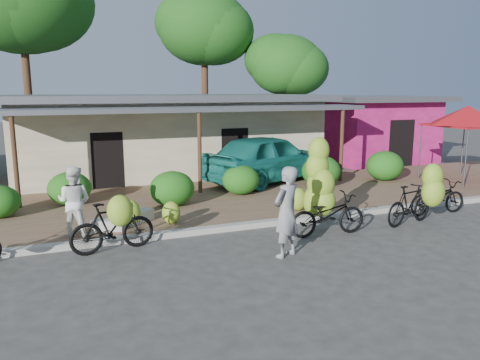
{
  "coord_description": "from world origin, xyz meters",
  "views": [
    {
      "loc": [
        -4.5,
        -8.84,
        3.54
      ],
      "look_at": [
        0.01,
        2.47,
        1.2
      ],
      "focal_mm": 35.0,
      "sensor_mm": 36.0,
      "label": 1
    }
  ],
  "objects_px": {
    "red_canopy": "(468,116)",
    "teal_van": "(268,158)",
    "tree_near_right": "(282,63)",
    "bike_left": "(113,225)",
    "bike_far_right": "(437,198)",
    "vendor": "(286,212)",
    "bike_center": "(324,199)",
    "bike_right": "(416,199)",
    "tree_center_right": "(200,26)",
    "bystander": "(74,201)",
    "sack_far": "(107,225)",
    "sack_near": "(138,217)"
  },
  "relations": [
    {
      "from": "red_canopy",
      "to": "bike_far_right",
      "type": "height_order",
      "value": "red_canopy"
    },
    {
      "from": "sack_far",
      "to": "bystander",
      "type": "xyz_separation_m",
      "value": [
        -0.74,
        -0.16,
        0.7
      ]
    },
    {
      "from": "vendor",
      "to": "teal_van",
      "type": "relative_size",
      "value": 0.37
    },
    {
      "from": "sack_near",
      "to": "bystander",
      "type": "height_order",
      "value": "bystander"
    },
    {
      "from": "bike_center",
      "to": "bystander",
      "type": "xyz_separation_m",
      "value": [
        -5.8,
        1.67,
        0.08
      ]
    },
    {
      "from": "bike_center",
      "to": "sack_near",
      "type": "xyz_separation_m",
      "value": [
        -4.24,
        2.28,
        -0.61
      ]
    },
    {
      "from": "vendor",
      "to": "tree_center_right",
      "type": "bearing_deg",
      "value": -126.49
    },
    {
      "from": "bike_far_right",
      "to": "tree_center_right",
      "type": "bearing_deg",
      "value": 10.85
    },
    {
      "from": "vendor",
      "to": "red_canopy",
      "type": "bearing_deg",
      "value": 179.33
    },
    {
      "from": "vendor",
      "to": "bike_left",
      "type": "bearing_deg",
      "value": -50.81
    },
    {
      "from": "sack_far",
      "to": "bike_left",
      "type": "bearing_deg",
      "value": -89.81
    },
    {
      "from": "bike_right",
      "to": "bystander",
      "type": "height_order",
      "value": "bystander"
    },
    {
      "from": "bike_left",
      "to": "sack_near",
      "type": "relative_size",
      "value": 2.29
    },
    {
      "from": "bike_center",
      "to": "bike_right",
      "type": "distance_m",
      "value": 2.63
    },
    {
      "from": "tree_near_right",
      "to": "vendor",
      "type": "height_order",
      "value": "tree_near_right"
    },
    {
      "from": "bike_left",
      "to": "bike_center",
      "type": "relative_size",
      "value": 0.81
    },
    {
      "from": "bike_center",
      "to": "sack_near",
      "type": "bearing_deg",
      "value": 64.47
    },
    {
      "from": "sack_far",
      "to": "vendor",
      "type": "bearing_deg",
      "value": -41.17
    },
    {
      "from": "bike_right",
      "to": "bike_center",
      "type": "bearing_deg",
      "value": 68.34
    },
    {
      "from": "tree_near_right",
      "to": "bike_right",
      "type": "height_order",
      "value": "tree_near_right"
    },
    {
      "from": "bike_far_right",
      "to": "teal_van",
      "type": "height_order",
      "value": "teal_van"
    },
    {
      "from": "bike_center",
      "to": "bike_right",
      "type": "relative_size",
      "value": 1.28
    },
    {
      "from": "tree_near_right",
      "to": "bike_center",
      "type": "height_order",
      "value": "tree_near_right"
    },
    {
      "from": "tree_near_right",
      "to": "bike_right",
      "type": "xyz_separation_m",
      "value": [
        -3.07,
        -14.06,
        -4.25
      ]
    },
    {
      "from": "sack_near",
      "to": "bike_left",
      "type": "bearing_deg",
      "value": -114.26
    },
    {
      "from": "sack_far",
      "to": "bike_center",
      "type": "bearing_deg",
      "value": -19.88
    },
    {
      "from": "tree_near_right",
      "to": "bike_left",
      "type": "relative_size",
      "value": 3.36
    },
    {
      "from": "sack_far",
      "to": "teal_van",
      "type": "xyz_separation_m",
      "value": [
        6.36,
        4.24,
        0.77
      ]
    },
    {
      "from": "bike_right",
      "to": "vendor",
      "type": "bearing_deg",
      "value": 87.09
    },
    {
      "from": "bike_left",
      "to": "bike_center",
      "type": "xyz_separation_m",
      "value": [
        5.06,
        -0.46,
        0.25
      ]
    },
    {
      "from": "bike_center",
      "to": "vendor",
      "type": "height_order",
      "value": "bike_center"
    },
    {
      "from": "sack_far",
      "to": "teal_van",
      "type": "bearing_deg",
      "value": 33.68
    },
    {
      "from": "teal_van",
      "to": "tree_near_right",
      "type": "bearing_deg",
      "value": -52.56
    },
    {
      "from": "bike_left",
      "to": "bike_center",
      "type": "height_order",
      "value": "bike_center"
    },
    {
      "from": "tree_near_right",
      "to": "red_canopy",
      "type": "bearing_deg",
      "value": -76.07
    },
    {
      "from": "bike_center",
      "to": "bike_right",
      "type": "bearing_deg",
      "value": -95.56
    },
    {
      "from": "red_canopy",
      "to": "teal_van",
      "type": "bearing_deg",
      "value": 158.77
    },
    {
      "from": "bike_left",
      "to": "sack_far",
      "type": "bearing_deg",
      "value": -9.0
    },
    {
      "from": "bike_far_right",
      "to": "vendor",
      "type": "height_order",
      "value": "vendor"
    },
    {
      "from": "sack_far",
      "to": "teal_van",
      "type": "relative_size",
      "value": 0.14
    },
    {
      "from": "bike_right",
      "to": "tree_near_right",
      "type": "bearing_deg",
      "value": -25.71
    },
    {
      "from": "red_canopy",
      "to": "bike_center",
      "type": "xyz_separation_m",
      "value": [
        -8.23,
        -3.38,
        -1.73
      ]
    },
    {
      "from": "bike_far_right",
      "to": "bystander",
      "type": "relative_size",
      "value": 1.13
    },
    {
      "from": "bike_right",
      "to": "bystander",
      "type": "xyz_separation_m",
      "value": [
        -8.4,
        2.05,
        0.23
      ]
    },
    {
      "from": "teal_van",
      "to": "bike_far_right",
      "type": "bearing_deg",
      "value": -177.1
    },
    {
      "from": "bike_far_right",
      "to": "sack_near",
      "type": "distance_m",
      "value": 8.51
    },
    {
      "from": "tree_center_right",
      "to": "bike_right",
      "type": "height_order",
      "value": "tree_center_right"
    },
    {
      "from": "tree_near_right",
      "to": "bike_left",
      "type": "height_order",
      "value": "tree_near_right"
    },
    {
      "from": "tree_near_right",
      "to": "sack_far",
      "type": "height_order",
      "value": "tree_near_right"
    },
    {
      "from": "tree_center_right",
      "to": "bike_far_right",
      "type": "relative_size",
      "value": 4.66
    }
  ]
}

